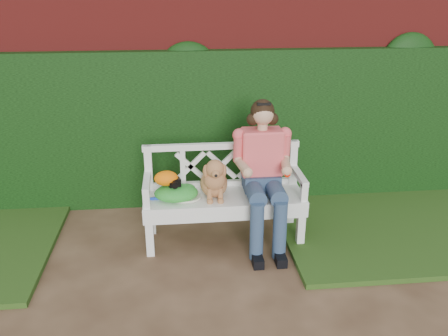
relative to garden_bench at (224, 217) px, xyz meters
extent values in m
plane|color=#432C1C|center=(-0.52, -0.79, -0.24)|extent=(60.00, 60.00, 0.00)
cube|color=maroon|center=(-0.52, 1.11, 0.86)|extent=(10.00, 0.30, 2.20)
cube|color=#174612|center=(-0.52, 0.89, 0.61)|extent=(10.00, 0.18, 1.70)
cube|color=#1B3111|center=(1.88, 0.11, -0.21)|extent=(2.60, 2.00, 0.05)
cube|color=black|center=(-0.46, -0.06, 0.41)|extent=(0.12, 0.10, 0.07)
ellipsoid|color=orange|center=(-0.53, -0.04, 0.45)|extent=(0.22, 0.17, 0.14)
camera|label=1|loc=(-0.43, -4.03, 2.10)|focal=38.00mm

